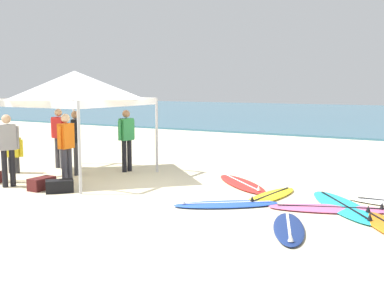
# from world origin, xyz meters

# --- Properties ---
(ground_plane) EXTENTS (80.00, 80.00, 0.00)m
(ground_plane) POSITION_xyz_m (0.00, 0.00, 0.00)
(ground_plane) COLOR beige
(sea) EXTENTS (80.00, 36.00, 0.10)m
(sea) POSITION_xyz_m (0.00, 30.45, 0.05)
(sea) COLOR #386B84
(sea) RESTS_ON ground
(canopy_tent) EXTENTS (3.14, 3.14, 2.75)m
(canopy_tent) POSITION_xyz_m (-2.84, 0.20, 2.39)
(canopy_tent) COLOR #B7B7BC
(canopy_tent) RESTS_ON ground
(surfboard_yellow) EXTENTS (0.78, 1.98, 0.19)m
(surfboard_yellow) POSITION_xyz_m (2.43, 0.44, 0.04)
(surfboard_yellow) COLOR yellow
(surfboard_yellow) RESTS_ON ground
(surfboard_blue) EXTENTS (2.04, 1.69, 0.19)m
(surfboard_blue) POSITION_xyz_m (1.90, -0.66, 0.04)
(surfboard_blue) COLOR blue
(surfboard_blue) RESTS_ON ground
(surfboard_pink) EXTENTS (2.39, 1.42, 0.19)m
(surfboard_pink) POSITION_xyz_m (3.78, 0.03, 0.04)
(surfboard_pink) COLOR pink
(surfboard_pink) RESTS_ON ground
(surfboard_red) EXTENTS (2.10, 2.01, 0.19)m
(surfboard_red) POSITION_xyz_m (1.38, 1.30, 0.04)
(surfboard_red) COLOR red
(surfboard_red) RESTS_ON ground
(surfboard_navy) EXTENTS (1.11, 1.92, 0.19)m
(surfboard_navy) POSITION_xyz_m (3.48, -1.58, 0.04)
(surfboard_navy) COLOR navy
(surfboard_navy) RESTS_ON ground
(surfboard_cyan) EXTENTS (2.08, 2.50, 0.19)m
(surfboard_cyan) POSITION_xyz_m (3.97, 0.32, 0.04)
(surfboard_cyan) COLOR #23B2CC
(surfboard_cyan) RESTS_ON ground
(person_red) EXTENTS (0.55, 0.25, 1.71)m
(person_red) POSITION_xyz_m (-4.12, 0.85, 0.99)
(person_red) COLOR #383842
(person_red) RESTS_ON ground
(person_grey) EXTENTS (0.35, 0.51, 1.71)m
(person_grey) POSITION_xyz_m (-3.32, -1.58, 0.99)
(person_grey) COLOR black
(person_grey) RESTS_ON ground
(person_orange) EXTENTS (0.24, 0.55, 1.71)m
(person_orange) POSITION_xyz_m (-2.32, -0.71, 0.99)
(person_orange) COLOR #383842
(person_orange) RESTS_ON ground
(person_black) EXTENTS (0.40, 0.45, 1.71)m
(person_black) POSITION_xyz_m (-2.99, 0.33, 0.99)
(person_black) COLOR #2D2D33
(person_black) RESTS_ON ground
(person_green) EXTENTS (0.30, 0.54, 1.71)m
(person_green) POSITION_xyz_m (-2.11, 1.37, 0.99)
(person_green) COLOR black
(person_green) RESTS_ON ground
(person_yellow) EXTENTS (0.51, 0.35, 1.20)m
(person_yellow) POSITION_xyz_m (-4.64, -0.34, 0.66)
(person_yellow) COLOR #2D2D33
(person_yellow) RESTS_ON ground
(gear_bag_by_pole) EXTENTS (0.32, 0.60, 0.28)m
(gear_bag_by_pole) POSITION_xyz_m (-2.42, -1.41, 0.14)
(gear_bag_by_pole) COLOR #4C1919
(gear_bag_by_pole) RESTS_ON ground
(gear_bag_on_sand) EXTENTS (0.64, 0.66, 0.28)m
(gear_bag_on_sand) POSITION_xyz_m (-1.86, -1.41, 0.14)
(gear_bag_on_sand) COLOR black
(gear_bag_on_sand) RESTS_ON ground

